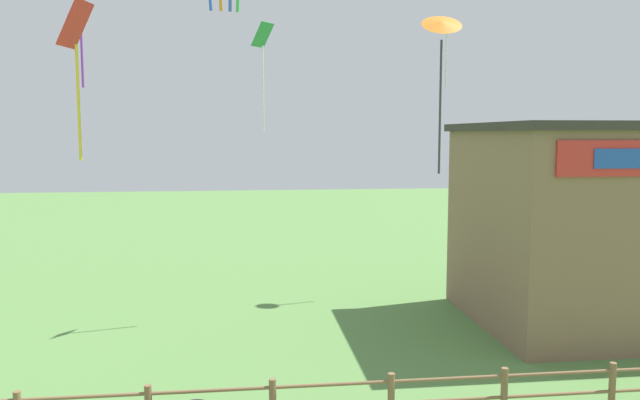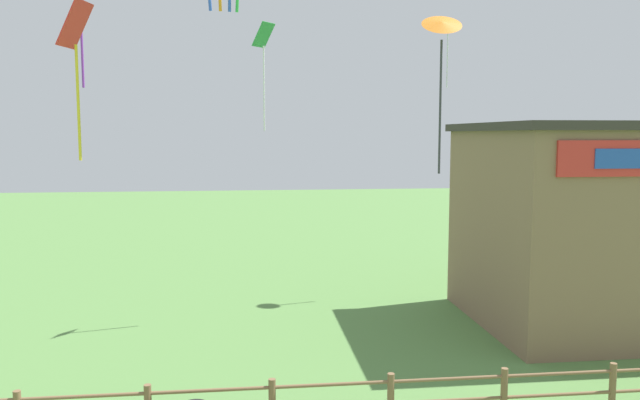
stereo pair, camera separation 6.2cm
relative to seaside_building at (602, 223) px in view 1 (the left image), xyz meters
The scene contains 6 objects.
wooden_fence 11.34m from the seaside_building, 146.46° to the right, with size 16.51×0.14×1.11m.
seaside_building is the anchor object (origin of this frame).
kite_green_diamond 11.68m from the seaside_building, 167.85° to the left, with size 0.76×0.77×3.35m.
kite_orange_delta 9.43m from the seaside_building, 145.59° to the right, with size 0.95×0.85×3.47m.
kite_blue_delta 8.83m from the seaside_building, 127.40° to the left, with size 0.98×0.97×2.61m.
kite_red_diamond 15.70m from the seaside_building, 154.84° to the right, with size 0.55×0.69×2.70m.
Camera 1 is at (-1.68, -5.04, 5.79)m, focal length 35.00 mm.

